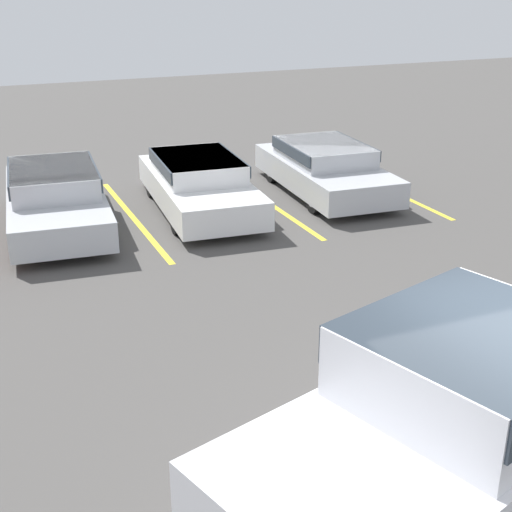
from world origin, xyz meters
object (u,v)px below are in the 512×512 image
at_px(parked_sedan_b, 55,195).
at_px(parked_sedan_d, 325,167).
at_px(pickup_truck, 486,410).
at_px(parked_sedan_c, 199,182).

distance_m(parked_sedan_b, parked_sedan_d, 6.00).
bearing_deg(pickup_truck, parked_sedan_b, 87.58).
xyz_separation_m(parked_sedan_b, parked_sedan_c, (2.95, -0.10, -0.03)).
bearing_deg(parked_sedan_b, pickup_truck, 19.90).
bearing_deg(parked_sedan_c, pickup_truck, 2.16).
xyz_separation_m(pickup_truck, parked_sedan_d, (3.48, 9.57, -0.32)).
xyz_separation_m(parked_sedan_b, parked_sedan_d, (6.00, -0.03, -0.03)).
relative_size(parked_sedan_b, parked_sedan_d, 1.06).
distance_m(pickup_truck, parked_sedan_b, 9.93).
xyz_separation_m(parked_sedan_c, parked_sedan_d, (3.05, 0.07, -0.00)).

